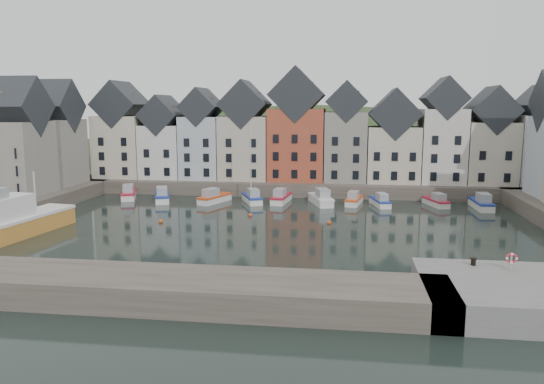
% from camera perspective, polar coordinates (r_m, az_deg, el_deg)
% --- Properties ---
extents(ground, '(260.00, 260.00, 0.00)m').
position_cam_1_polar(ground, '(58.67, 0.16, -4.34)').
color(ground, black).
rests_on(ground, ground).
extents(far_quay, '(90.00, 16.00, 2.00)m').
position_cam_1_polar(far_quay, '(87.78, 2.74, 0.90)').
color(far_quay, '#443C34').
rests_on(far_quay, ground).
extents(near_wall, '(50.00, 6.00, 2.00)m').
position_cam_1_polar(near_wall, '(40.78, -18.42, -9.57)').
color(near_wall, '#443C34').
rests_on(near_wall, ground).
extents(hillside, '(153.60, 70.40, 64.00)m').
position_cam_1_polar(hillside, '(117.16, 3.79, -6.45)').
color(hillside, '#21351A').
rests_on(hillside, ground).
extents(far_terrace, '(72.37, 8.16, 17.78)m').
position_cam_1_polar(far_terrace, '(84.76, 4.83, 5.93)').
color(far_terrace, beige).
rests_on(far_terrace, far_quay).
extents(left_terrace, '(7.65, 17.00, 15.69)m').
position_cam_1_polar(left_terrace, '(82.57, -24.19, 5.05)').
color(left_terrace, gray).
rests_on(left_terrace, left_quay).
extents(mooring_buoys, '(20.50, 5.50, 0.50)m').
position_cam_1_polar(mooring_buoys, '(64.38, -2.75, -2.98)').
color(mooring_buoys, '#D24518').
rests_on(mooring_buoys, ground).
extents(boat_a, '(3.91, 6.61, 2.42)m').
position_cam_1_polar(boat_a, '(82.32, -15.16, -0.18)').
color(boat_a, silver).
rests_on(boat_a, ground).
extents(boat_b, '(4.05, 6.70, 2.46)m').
position_cam_1_polar(boat_b, '(78.78, -11.74, -0.46)').
color(boat_b, silver).
rests_on(boat_b, ground).
extents(boat_c, '(4.09, 6.44, 2.37)m').
position_cam_1_polar(boat_c, '(76.48, -6.28, -0.63)').
color(boat_c, silver).
rests_on(boat_c, ground).
extents(boat_d, '(4.05, 6.33, 11.60)m').
position_cam_1_polar(boat_d, '(76.07, -2.14, -0.60)').
color(boat_d, silver).
rests_on(boat_d, ground).
extents(boat_e, '(2.60, 6.31, 2.36)m').
position_cam_1_polar(boat_e, '(76.09, 0.96, -0.63)').
color(boat_e, silver).
rests_on(boat_e, ground).
extents(boat_f, '(4.09, 7.06, 2.59)m').
position_cam_1_polar(boat_f, '(75.05, 5.29, -0.76)').
color(boat_f, silver).
rests_on(boat_f, ground).
extents(boat_g, '(2.78, 5.87, 2.17)m').
position_cam_1_polar(boat_g, '(75.65, 8.81, -0.84)').
color(boat_g, silver).
rests_on(boat_g, ground).
extents(boat_h, '(2.92, 5.70, 2.10)m').
position_cam_1_polar(boat_h, '(75.15, 11.57, -1.01)').
color(boat_h, silver).
rests_on(boat_h, ground).
extents(boat_i, '(3.25, 5.70, 2.09)m').
position_cam_1_polar(boat_i, '(77.03, 17.27, -0.99)').
color(boat_i, silver).
rests_on(boat_i, ground).
extents(boat_j, '(2.20, 6.47, 2.46)m').
position_cam_1_polar(boat_j, '(76.95, 21.62, -1.16)').
color(boat_j, silver).
rests_on(boat_j, ground).
extents(large_vessel, '(5.53, 13.74, 6.95)m').
position_cam_1_polar(large_vessel, '(62.91, -25.65, -2.82)').
color(large_vessel, '#C38434').
rests_on(large_vessel, ground).
extents(mooring_bollard, '(0.48, 0.48, 0.56)m').
position_cam_1_polar(mooring_bollard, '(42.79, 20.85, -6.98)').
color(mooring_bollard, black).
rests_on(mooring_bollard, near_quay).
extents(life_ring_post, '(0.80, 0.17, 1.30)m').
position_cam_1_polar(life_ring_post, '(42.47, 24.36, -6.55)').
color(life_ring_post, gray).
rests_on(life_ring_post, near_quay).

